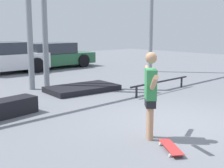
% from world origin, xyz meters
% --- Properties ---
extents(ground_plane, '(36.00, 36.00, 0.00)m').
position_xyz_m(ground_plane, '(0.00, 0.00, 0.00)').
color(ground_plane, slate).
extents(skateboarder, '(1.05, 1.08, 1.67)m').
position_xyz_m(skateboarder, '(-1.18, -0.26, 0.94)').
color(skateboarder, tan).
rests_on(skateboarder, ground_plane).
extents(skateboard, '(0.61, 0.75, 0.08)m').
position_xyz_m(skateboard, '(-1.38, -0.90, 0.06)').
color(skateboard, red).
rests_on(skateboard, ground_plane).
extents(manual_pad, '(2.48, 1.61, 0.18)m').
position_xyz_m(manual_pad, '(0.77, 4.25, 0.09)').
color(manual_pad, black).
rests_on(manual_pad, ground_plane).
extents(grind_rail, '(2.99, 0.09, 0.39)m').
position_xyz_m(grind_rail, '(2.52, 2.28, 0.31)').
color(grind_rail, black).
rests_on(grind_rail, ground_plane).
extents(parked_car_white, '(4.05, 2.22, 1.45)m').
position_xyz_m(parked_car_white, '(0.74, 10.15, 0.71)').
color(parked_car_white, white).
rests_on(parked_car_white, ground_plane).
extents(parked_car_green, '(4.45, 1.95, 1.33)m').
position_xyz_m(parked_car_green, '(3.50, 10.18, 0.65)').
color(parked_car_green, '#28603D').
rests_on(parked_car_green, ground_plane).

